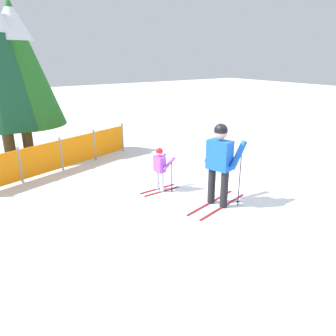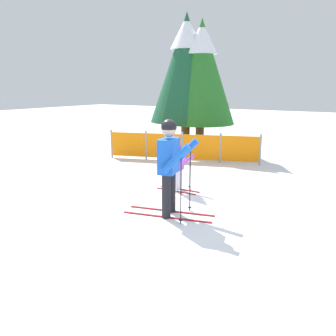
{
  "view_description": "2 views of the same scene",
  "coord_description": "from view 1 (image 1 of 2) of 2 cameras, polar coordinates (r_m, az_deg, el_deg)",
  "views": [
    {
      "loc": [
        -4.7,
        -4.86,
        3.09
      ],
      "look_at": [
        -0.8,
        0.84,
        0.7
      ],
      "focal_mm": 35.0,
      "sensor_mm": 36.0,
      "label": 1
    },
    {
      "loc": [
        2.86,
        -5.03,
        2.33
      ],
      "look_at": [
        -0.47,
        0.34,
        0.77
      ],
      "focal_mm": 35.0,
      "sensor_mm": 36.0,
      "label": 2
    }
  ],
  "objects": [
    {
      "name": "skier_adult",
      "position": [
        6.88,
        9.05,
        1.77
      ],
      "size": [
        1.73,
        0.87,
        1.79
      ],
      "rotation": [
        0.0,
        0.0,
        0.25
      ],
      "color": "maroon",
      "rests_on": "ground_plane"
    },
    {
      "name": "safety_fence",
      "position": [
        9.6,
        -18.12,
        2.33
      ],
      "size": [
        4.66,
        1.62,
        0.95
      ],
      "rotation": [
        0.0,
        0.0,
        0.33
      ],
      "color": "gray",
      "rests_on": "ground_plane"
    },
    {
      "name": "ground_plane",
      "position": [
        7.43,
        8.84,
        -5.71
      ],
      "size": [
        60.0,
        60.0,
        0.0
      ],
      "primitive_type": "plane",
      "color": "white"
    },
    {
      "name": "conifer_near",
      "position": [
        11.2,
        -24.91,
        16.52
      ],
      "size": [
        2.54,
        2.54,
        4.71
      ],
      "color": "#4C3823",
      "rests_on": "ground_plane"
    },
    {
      "name": "skier_child",
      "position": [
        7.69,
        -1.37,
        0.34
      ],
      "size": [
        1.01,
        0.52,
        1.06
      ],
      "rotation": [
        0.0,
        0.0,
        0.04
      ],
      "color": "maroon",
      "rests_on": "ground_plane"
    }
  ]
}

